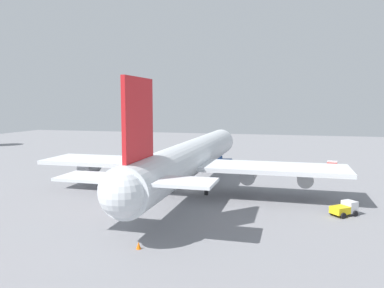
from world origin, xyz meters
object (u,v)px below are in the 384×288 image
cargo_loader (223,161)px  catering_truck (132,166)px  pushback_tractor (332,166)px  fuel_truck (345,209)px  safety_cone_tail (139,245)px  safety_cone_nose (228,164)px  cargo_airplane (192,158)px

cargo_loader → catering_truck: 23.27m
pushback_tractor → fuel_truck: bearing=177.3°
pushback_tractor → cargo_loader: bearing=86.7°
cargo_loader → safety_cone_tail: cargo_loader is taller
catering_truck → safety_cone_nose: catering_truck is taller
catering_truck → safety_cone_nose: bearing=-58.8°
cargo_loader → fuel_truck: 45.72m
safety_cone_nose → catering_truck: bearing=121.2°
safety_cone_tail → fuel_truck: bearing=-50.9°
cargo_loader → fuel_truck: cargo_loader is taller
fuel_truck → safety_cone_tail: (-19.05, 23.42, -0.61)m
fuel_truck → safety_cone_tail: bearing=129.1°
cargo_airplane → fuel_truck: bearing=-110.9°
catering_truck → cargo_loader: bearing=-57.4°
pushback_tractor → safety_cone_nose: pushback_tractor is taller
catering_truck → safety_cone_tail: (-45.21, -20.50, -0.63)m
fuel_truck → pushback_tractor: (37.22, -1.76, 0.17)m
pushback_tractor → safety_cone_tail: 61.66m
cargo_loader → catering_truck: (-12.55, 19.59, -0.18)m
cargo_airplane → pushback_tractor: (27.66, -26.76, -4.85)m
cargo_loader → pushback_tractor: cargo_loader is taller
cargo_airplane → safety_cone_nose: cargo_airplane is taller
safety_cone_tail → cargo_loader: bearing=0.9°
safety_cone_tail → catering_truck: bearing=24.4°
fuel_truck → catering_truck: size_ratio=0.79×
cargo_airplane → safety_cone_tail: (-28.61, -1.58, -5.63)m
cargo_loader → safety_cone_nose: 1.50m
pushback_tractor → cargo_airplane: bearing=135.9°
cargo_loader → pushback_tractor: bearing=-93.3°
cargo_airplane → cargo_loader: (29.15, -0.67, -4.82)m
fuel_truck → safety_cone_tail: 30.20m
fuel_truck → cargo_airplane: bearing=69.1°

